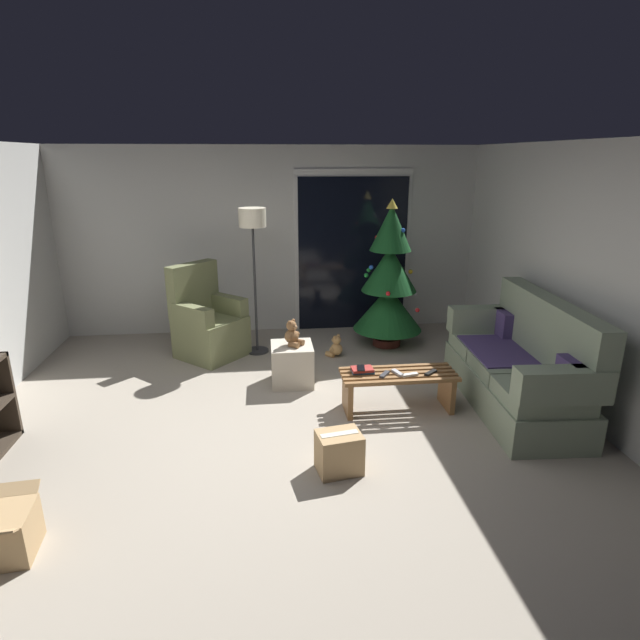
# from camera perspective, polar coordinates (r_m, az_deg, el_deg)

# --- Properties ---
(ground_plane) EXTENTS (7.00, 7.00, 0.00)m
(ground_plane) POSITION_cam_1_polar(r_m,az_deg,el_deg) (4.62, -4.07, -12.94)
(ground_plane) COLOR #9E9384
(wall_back) EXTENTS (5.72, 0.12, 2.50)m
(wall_back) POSITION_cam_1_polar(r_m,az_deg,el_deg) (7.12, -5.38, 8.72)
(wall_back) COLOR beige
(wall_back) RESTS_ON ground
(wall_right) EXTENTS (0.12, 6.00, 2.50)m
(wall_right) POSITION_cam_1_polar(r_m,az_deg,el_deg) (5.09, 29.75, 2.85)
(wall_right) COLOR beige
(wall_right) RESTS_ON ground
(patio_door_frame) EXTENTS (1.60, 0.02, 2.20)m
(patio_door_frame) POSITION_cam_1_polar(r_m,az_deg,el_deg) (7.18, 3.61, 7.63)
(patio_door_frame) COLOR silver
(patio_door_frame) RESTS_ON ground
(patio_door_glass) EXTENTS (1.50, 0.02, 2.10)m
(patio_door_glass) POSITION_cam_1_polar(r_m,az_deg,el_deg) (7.17, 3.63, 7.21)
(patio_door_glass) COLOR black
(patio_door_glass) RESTS_ON ground
(couch) EXTENTS (0.88, 1.98, 1.08)m
(couch) POSITION_cam_1_polar(r_m,az_deg,el_deg) (5.36, 21.34, -4.95)
(couch) COLOR gray
(couch) RESTS_ON ground
(coffee_table) EXTENTS (1.10, 0.40, 0.39)m
(coffee_table) POSITION_cam_1_polar(r_m,az_deg,el_deg) (5.02, 8.66, -7.14)
(coffee_table) COLOR olive
(coffee_table) RESTS_ON ground
(remote_black) EXTENTS (0.15, 0.13, 0.02)m
(remote_black) POSITION_cam_1_polar(r_m,az_deg,el_deg) (4.99, 12.20, -5.73)
(remote_black) COLOR black
(remote_black) RESTS_ON coffee_table
(remote_graphite) EXTENTS (0.13, 0.15, 0.02)m
(remote_graphite) POSITION_cam_1_polar(r_m,az_deg,el_deg) (4.88, 7.18, -6.01)
(remote_graphite) COLOR #333338
(remote_graphite) RESTS_ON coffee_table
(remote_white) EXTENTS (0.16, 0.08, 0.02)m
(remote_white) POSITION_cam_1_polar(r_m,az_deg,el_deg) (4.91, 9.95, -6.01)
(remote_white) COLOR silver
(remote_white) RESTS_ON coffee_table
(remote_silver) EXTENTS (0.09, 0.16, 0.02)m
(remote_silver) POSITION_cam_1_polar(r_m,az_deg,el_deg) (4.93, 8.61, -5.82)
(remote_silver) COLOR #ADADB2
(remote_silver) RESTS_ON coffee_table
(book_stack) EXTENTS (0.22, 0.17, 0.05)m
(book_stack) POSITION_cam_1_polar(r_m,az_deg,el_deg) (4.93, 4.73, -5.54)
(book_stack) COLOR #285684
(book_stack) RESTS_ON coffee_table
(cell_phone) EXTENTS (0.09, 0.15, 0.01)m
(cell_phone) POSITION_cam_1_polar(r_m,az_deg,el_deg) (4.89, 4.57, -5.33)
(cell_phone) COLOR black
(cell_phone) RESTS_ON book_stack
(christmas_tree) EXTENTS (0.88, 0.88, 1.87)m
(christmas_tree) POSITION_cam_1_polar(r_m,az_deg,el_deg) (6.55, 7.66, 4.13)
(christmas_tree) COLOR #4C1E19
(christmas_tree) RESTS_ON ground
(armchair) EXTENTS (0.97, 0.97, 1.13)m
(armchair) POSITION_cam_1_polar(r_m,az_deg,el_deg) (6.40, -12.37, -0.45)
(armchair) COLOR olive
(armchair) RESTS_ON ground
(floor_lamp) EXTENTS (0.32, 0.32, 1.78)m
(floor_lamp) POSITION_cam_1_polar(r_m,az_deg,el_deg) (6.17, -7.47, 9.67)
(floor_lamp) COLOR #2D2D30
(floor_lamp) RESTS_ON ground
(ottoman) EXTENTS (0.44, 0.44, 0.44)m
(ottoman) POSITION_cam_1_polar(r_m,az_deg,el_deg) (5.55, -3.12, -4.92)
(ottoman) COLOR beige
(ottoman) RESTS_ON ground
(teddy_bear_chestnut) EXTENTS (0.22, 0.21, 0.29)m
(teddy_bear_chestnut) POSITION_cam_1_polar(r_m,az_deg,el_deg) (5.42, -3.08, -1.63)
(teddy_bear_chestnut) COLOR brown
(teddy_bear_chestnut) RESTS_ON ottoman
(teddy_bear_honey_by_tree) EXTENTS (0.22, 0.21, 0.29)m
(teddy_bear_honey_by_tree) POSITION_cam_1_polar(r_m,az_deg,el_deg) (6.30, 1.76, -3.04)
(teddy_bear_honey_by_tree) COLOR tan
(teddy_bear_honey_by_tree) RESTS_ON ground
(cardboard_box_open_near_shelf) EXTENTS (0.41, 0.54, 0.35)m
(cardboard_box_open_near_shelf) POSITION_cam_1_polar(r_m,az_deg,el_deg) (3.91, -31.92, -19.50)
(cardboard_box_open_near_shelf) COLOR tan
(cardboard_box_open_near_shelf) RESTS_ON ground
(cardboard_box_taped_mid_floor) EXTENTS (0.37, 0.31, 0.33)m
(cardboard_box_taped_mid_floor) POSITION_cam_1_polar(r_m,az_deg,el_deg) (4.11, 2.14, -14.48)
(cardboard_box_taped_mid_floor) COLOR tan
(cardboard_box_taped_mid_floor) RESTS_ON ground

